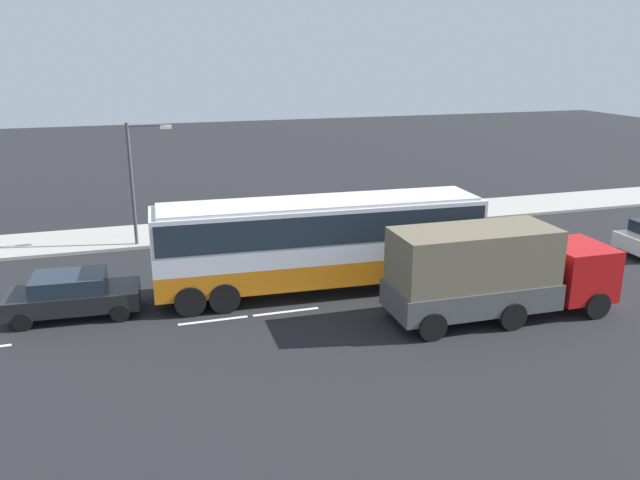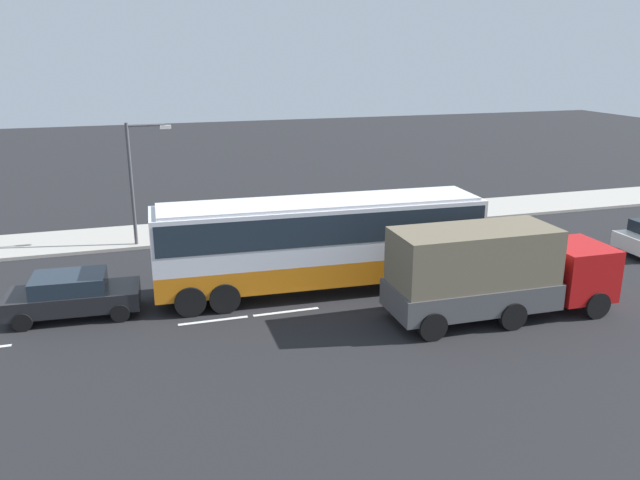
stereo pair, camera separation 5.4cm
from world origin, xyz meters
TOP-DOWN VIEW (x-y plane):
  - ground_plane at (0.00, 0.00)m, footprint 120.00×120.00m
  - sidewalk_curb at (0.00, 8.72)m, footprint 80.00×4.00m
  - lane_centreline at (-7.11, -2.43)m, footprint 24.74×0.16m
  - coach_bus at (-1.09, -0.84)m, footprint 12.57×3.11m
  - cargo_truck at (3.89, -4.93)m, footprint 8.09×2.69m
  - car_black_sedan at (-10.06, -0.57)m, footprint 4.52×2.23m
  - pedestrian_near_curb at (6.14, 8.01)m, footprint 0.32×0.32m
  - pedestrian_at_crossing at (-4.44, 7.31)m, footprint 0.32×0.32m
  - street_lamp at (-7.48, 7.19)m, footprint 2.04×0.24m

SIDE VIEW (x-z plane):
  - ground_plane at x=0.00m, z-range 0.00..0.00m
  - lane_centreline at x=-7.11m, z-range 0.00..0.01m
  - sidewalk_curb at x=0.00m, z-range 0.00..0.15m
  - car_black_sedan at x=-10.06m, z-range 0.04..1.58m
  - pedestrian_at_crossing at x=-4.44m, z-range 0.26..1.83m
  - pedestrian_near_curb at x=6.14m, z-range 0.27..1.89m
  - cargo_truck at x=3.89m, z-range 0.09..3.34m
  - coach_bus at x=-1.09m, z-range 0.43..4.03m
  - street_lamp at x=-7.48m, z-range 0.68..6.36m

